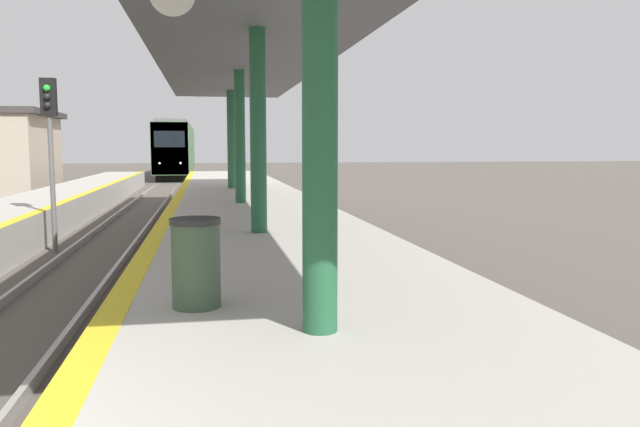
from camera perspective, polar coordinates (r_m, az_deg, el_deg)
train at (r=56.87m, az=-12.97°, el=5.72°), size 2.68×21.64×4.64m
signal_mid at (r=16.53m, az=-23.46°, el=6.93°), size 0.36×0.31×4.23m
station_canopy at (r=15.35m, az=-6.78°, el=14.25°), size 4.47×26.24×4.04m
trash_bin at (r=6.49m, az=-11.27°, el=-4.42°), size 0.52×0.52×0.92m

